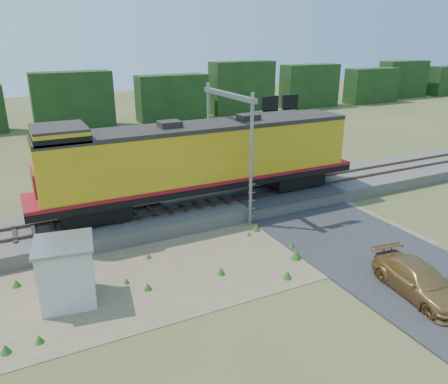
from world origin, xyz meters
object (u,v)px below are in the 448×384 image
locomotive (199,159)px  signal_gantry (240,122)px  shed (67,272)px  car (420,281)px

locomotive → signal_gantry: 3.23m
shed → signal_gantry: bearing=35.4°
signal_gantry → car: signal_gantry is taller
signal_gantry → car: 12.82m
signal_gantry → car: bearing=-78.3°
locomotive → signal_gantry: signal_gantry is taller
locomotive → shed: locomotive is taller
car → locomotive: bearing=118.3°
locomotive → signal_gantry: size_ratio=2.65×
shed → signal_gantry: (10.86, 5.45, 4.28)m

